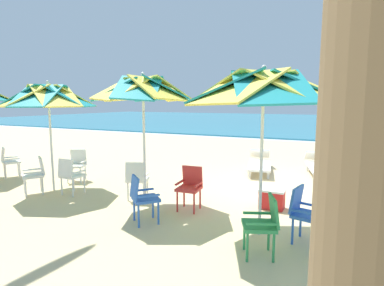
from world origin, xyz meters
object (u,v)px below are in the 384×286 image
plastic_chair_3 (137,178)px  plastic_chair_5 (77,163)px  plastic_chair_4 (190,185)px  sun_lounger_1 (259,163)px  sun_lounger_0 (319,165)px  plastic_chair_7 (70,174)px  beach_umbrella_1 (143,91)px  plastic_chair_2 (142,196)px  plastic_chair_9 (9,160)px  plastic_chair_0 (264,222)px  plastic_chair_6 (36,173)px  plastic_chair_1 (304,211)px  beach_umbrella_0 (263,89)px  beach_umbrella_2 (48,97)px  cooler_box (272,199)px

plastic_chair_3 → plastic_chair_5: bearing=165.1°
plastic_chair_4 → sun_lounger_1: size_ratio=0.39×
plastic_chair_4 → sun_lounger_0: 4.85m
plastic_chair_3 → plastic_chair_7: (-1.60, -0.38, 0.00)m
beach_umbrella_1 → plastic_chair_4: size_ratio=3.17×
plastic_chair_3 → plastic_chair_7: bearing=-166.7°
plastic_chair_4 → sun_lounger_1: plastic_chair_4 is taller
plastic_chair_2 → plastic_chair_9: same height
plastic_chair_5 → sun_lounger_1: 5.35m
plastic_chair_4 → sun_lounger_0: bearing=63.7°
beach_umbrella_1 → sun_lounger_0: bearing=55.7°
plastic_chair_0 → plastic_chair_6: (-5.50, 0.67, 0.00)m
plastic_chair_1 → plastic_chair_5: 6.14m
plastic_chair_9 → plastic_chair_5: bearing=14.7°
plastic_chair_5 → sun_lounger_0: size_ratio=0.39×
beach_umbrella_0 → plastic_chair_2: beach_umbrella_0 is taller
plastic_chair_5 → plastic_chair_9: (-2.08, -0.55, 0.00)m
plastic_chair_0 → plastic_chair_9: bearing=169.4°
plastic_chair_6 → plastic_chair_9: bearing=160.4°
beach_umbrella_2 → plastic_chair_6: (-0.10, -0.39, -1.77)m
beach_umbrella_2 → plastic_chair_5: size_ratio=3.07×
plastic_chair_1 → cooler_box: 1.57m
plastic_chair_6 → cooler_box: plastic_chair_6 is taller
beach_umbrella_2 → cooler_box: 5.60m
plastic_chair_1 → sun_lounger_0: plastic_chair_1 is taller
beach_umbrella_0 → plastic_chair_1: 1.97m
sun_lounger_0 → sun_lounger_1: same height
plastic_chair_0 → plastic_chair_9: same height
plastic_chair_0 → cooler_box: 2.09m
plastic_chair_7 → sun_lounger_1: bearing=51.9°
plastic_chair_5 → sun_lounger_1: bearing=37.7°
plastic_chair_4 → sun_lounger_1: bearing=83.5°
plastic_chair_4 → plastic_chair_6: bearing=-170.7°
plastic_chair_4 → beach_umbrella_0: bearing=-21.0°
plastic_chair_9 → sun_lounger_0: size_ratio=0.39×
plastic_chair_2 → plastic_chair_5: (-3.32, 1.72, 0.00)m
plastic_chair_2 → cooler_box: size_ratio=1.73×
beach_umbrella_1 → plastic_chair_6: bearing=-171.4°
plastic_chair_6 → cooler_box: 5.39m
plastic_chair_4 → sun_lounger_1: 3.99m
plastic_chair_6 → sun_lounger_1: size_ratio=0.39×
plastic_chair_9 → plastic_chair_2: bearing=-12.3°
beach_umbrella_0 → beach_umbrella_2: bearing=175.9°
plastic_chair_4 → plastic_chair_5: 3.83m
beach_umbrella_0 → plastic_chair_7: size_ratio=3.13×
plastic_chair_3 → sun_lounger_0: (3.47, 4.30, -0.22)m
plastic_chair_6 → plastic_chair_2: bearing=-7.3°
plastic_chair_7 → sun_lounger_1: 5.47m
beach_umbrella_2 → plastic_chair_9: beach_umbrella_2 is taller
plastic_chair_4 → plastic_chair_3: bearing=178.3°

